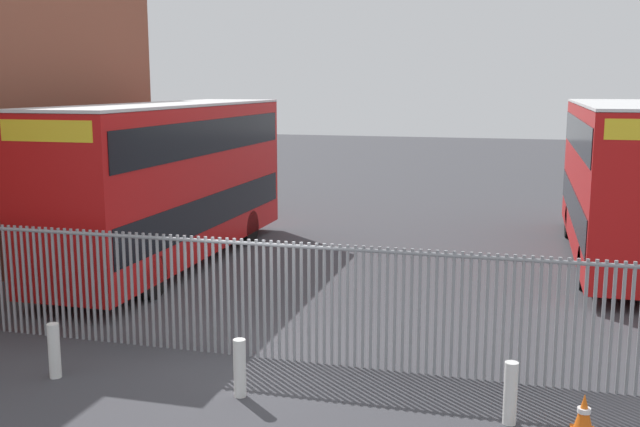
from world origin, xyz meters
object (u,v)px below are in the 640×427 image
Objects in this scene: double_decker_bus_near_gate at (171,177)px; bollard_near_right at (510,393)px; bollard_center_front at (240,368)px; double_decker_bus_behind_fence_left at (622,175)px; traffic_cone_mid_forecourt at (584,414)px; bollard_near_left at (54,351)px.

double_decker_bus_near_gate is 12.26m from bollard_near_right.
bollard_center_front is (5.09, -7.92, -1.95)m from double_decker_bus_near_gate.
double_decker_bus_near_gate is 12.50m from double_decker_bus_behind_fence_left.
bollard_near_right is at bearing 179.07° from traffic_cone_mid_forecourt.
bollard_near_left is at bearing -178.21° from bollard_center_front.
double_decker_bus_behind_fence_left is 18.32× the size of traffic_cone_mid_forecourt.
bollard_center_front is at bearing -57.25° from double_decker_bus_near_gate.
double_decker_bus_behind_fence_left is 11.89m from bollard_near_right.
traffic_cone_mid_forecourt is at bearing -98.30° from double_decker_bus_behind_fence_left.
bollard_near_right is at bearing -40.01° from double_decker_bus_near_gate.
bollard_center_front is (3.32, 0.10, 0.00)m from bollard_near_left.
double_decker_bus_behind_fence_left is 13.58m from bollard_center_front.
bollard_near_left and bollard_near_right have the same top height.
bollard_near_left is 7.50m from bollard_near_right.
double_decker_bus_behind_fence_left is 11.38× the size of bollard_near_left.
double_decker_bus_near_gate reaches higher than bollard_center_front.
bollard_near_left is 1.61× the size of traffic_cone_mid_forecourt.
double_decker_bus_behind_fence_left is 11.38× the size of bollard_near_right.
double_decker_bus_near_gate is 11.38× the size of bollard_near_right.
double_decker_bus_near_gate is 11.38× the size of bollard_near_left.
bollard_near_right is 1.04m from traffic_cone_mid_forecourt.
traffic_cone_mid_forecourt is at bearing -0.93° from bollard_near_right.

